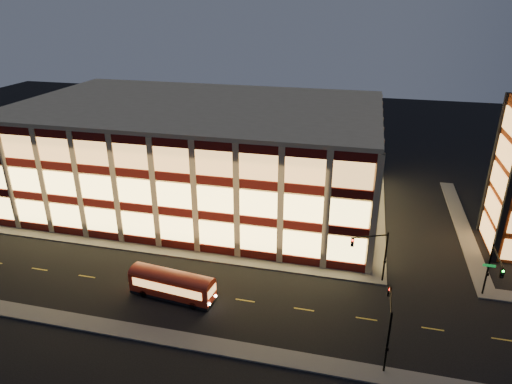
# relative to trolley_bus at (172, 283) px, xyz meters

# --- Properties ---
(ground) EXTENTS (200.00, 200.00, 0.00)m
(ground) POSITION_rel_trolley_bus_xyz_m (-2.71, 7.20, -1.66)
(ground) COLOR black
(ground) RESTS_ON ground
(sidewalk_office_south) EXTENTS (54.00, 2.00, 0.15)m
(sidewalk_office_south) POSITION_rel_trolley_bus_xyz_m (-5.71, 8.20, -1.59)
(sidewalk_office_south) COLOR #514F4C
(sidewalk_office_south) RESTS_ON ground
(sidewalk_office_east) EXTENTS (2.00, 30.00, 0.15)m
(sidewalk_office_east) POSITION_rel_trolley_bus_xyz_m (20.29, 24.20, -1.59)
(sidewalk_office_east) COLOR #514F4C
(sidewalk_office_east) RESTS_ON ground
(sidewalk_tower_west) EXTENTS (2.00, 30.00, 0.15)m
(sidewalk_tower_west) POSITION_rel_trolley_bus_xyz_m (31.29, 24.20, -1.59)
(sidewalk_tower_west) COLOR #514F4C
(sidewalk_tower_west) RESTS_ON ground
(sidewalk_near) EXTENTS (100.00, 2.00, 0.15)m
(sidewalk_near) POSITION_rel_trolley_bus_xyz_m (-2.71, -5.80, -1.59)
(sidewalk_near) COLOR #514F4C
(sidewalk_near) RESTS_ON ground
(office_building) EXTENTS (50.45, 30.45, 14.50)m
(office_building) POSITION_rel_trolley_bus_xyz_m (-5.62, 24.12, 5.59)
(office_building) COLOR tan
(office_building) RESTS_ON ground
(traffic_signal_far) EXTENTS (3.79, 1.87, 6.00)m
(traffic_signal_far) POSITION_rel_trolley_bus_xyz_m (19.50, 7.44, 2.45)
(traffic_signal_far) COLOR black
(traffic_signal_far) RESTS_ON ground
(traffic_signal_right) EXTENTS (1.20, 4.37, 6.00)m
(traffic_signal_right) POSITION_rel_trolley_bus_xyz_m (30.79, 6.58, 2.44)
(traffic_signal_right) COLOR black
(traffic_signal_right) RESTS_ON ground
(traffic_signal_near) EXTENTS (0.32, 4.45, 6.00)m
(traffic_signal_near) POSITION_rel_trolley_bus_xyz_m (20.79, -3.83, 2.47)
(traffic_signal_near) COLOR black
(traffic_signal_near) RESTS_ON ground
(trolley_bus) EXTENTS (9.05, 3.20, 3.00)m
(trolley_bus) POSITION_rel_trolley_bus_xyz_m (0.00, 0.00, 0.00)
(trolley_bus) COLOR maroon
(trolley_bus) RESTS_ON ground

